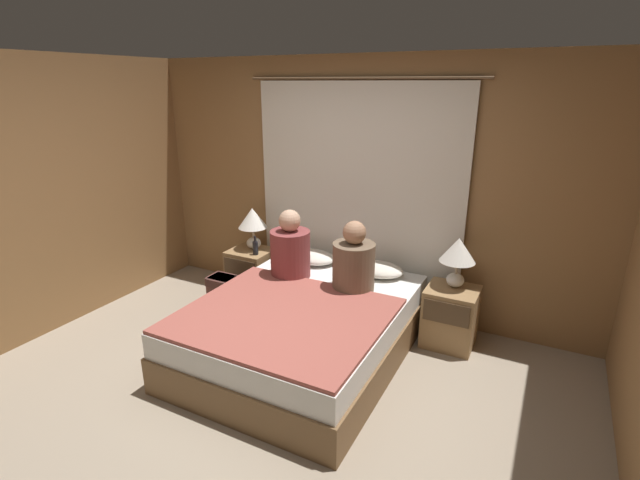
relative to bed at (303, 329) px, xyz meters
The scene contains 16 objects.
ground_plane 0.81m from the bed, 90.00° to the right, with size 16.00×16.00×0.00m, color gray.
wall_back 1.52m from the bed, 90.00° to the left, with size 4.79×0.06×2.50m.
wall_left 2.68m from the bed, 161.99° to the right, with size 0.06×3.89×2.50m.
curtain_panel 1.40m from the bed, 90.00° to the left, with size 2.34×0.02×2.29m.
bed is the anchor object (origin of this frame).
nightstand_left 1.31m from the bed, 144.81° to the left, with size 0.44×0.42×0.54m.
nightstand_right 1.31m from the bed, 35.19° to the left, with size 0.44×0.42×0.54m.
lamp_left 1.48m from the bed, 142.52° to the left, with size 0.31×0.31×0.45m.
lamp_right 1.48m from the bed, 37.48° to the left, with size 0.31×0.31×0.45m.
pillow_left 0.94m from the bed, 113.50° to the left, with size 0.49×0.35×0.12m.
pillow_right 0.94m from the bed, 66.50° to the left, with size 0.49×0.35×0.12m.
blanket_on_bed 0.41m from the bed, 90.00° to the right, with size 1.55×1.38×0.03m.
person_left_in_bed 0.76m from the bed, 131.23° to the left, with size 0.37×0.37×0.65m.
person_right_in_bed 0.71m from the bed, 57.15° to the left, with size 0.37×0.37×0.63m.
beer_bottle_on_left_stand 1.22m from the bed, 144.50° to the left, with size 0.06×0.06×0.20m.
backpack_on_floor 1.11m from the bed, 164.59° to the left, with size 0.33×0.23×0.40m.
Camera 1 is at (1.73, -2.27, 2.25)m, focal length 26.00 mm.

